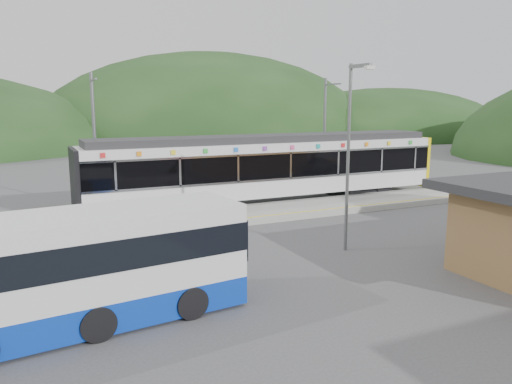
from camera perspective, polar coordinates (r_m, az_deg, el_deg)
name	(u,v)px	position (r m, az deg, el deg)	size (l,w,h in m)	color
ground	(295,231)	(21.72, 4.47, -4.45)	(120.00, 120.00, 0.00)	#4C4C4F
hills	(342,199)	(29.34, 9.86, -0.75)	(146.00, 149.00, 26.00)	#1E3D19
platform	(262,213)	(24.53, 0.65, -2.37)	(26.00, 3.20, 0.30)	#9E9E99
yellow_line	(274,215)	(23.36, 2.05, -2.62)	(26.00, 0.10, 0.01)	yellow
train	(270,166)	(27.37, 1.56, 2.99)	(20.44, 3.01, 3.74)	black
catenary_mast_west	(95,139)	(27.08, -17.95, 5.80)	(0.18, 1.80, 7.00)	slate
catenary_mast_east	(325,132)	(32.05, 7.86, 6.78)	(0.18, 1.80, 7.00)	slate
bus	(30,280)	(12.94, -24.41, -9.19)	(10.58, 3.53, 2.83)	#0C36B6
lamp_post	(351,142)	(18.37, 10.77, 5.60)	(0.35, 1.18, 6.83)	slate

